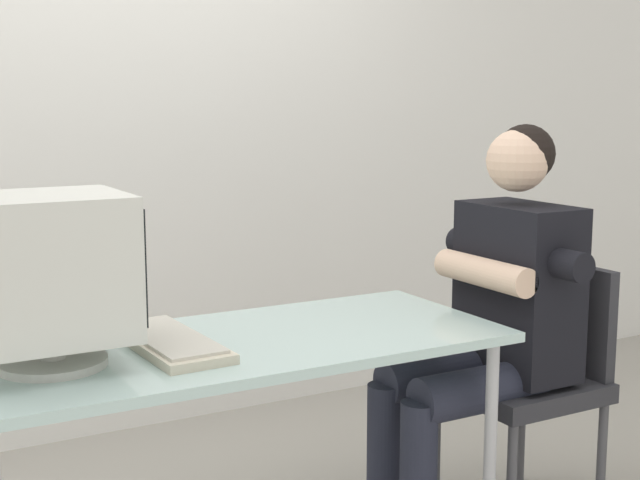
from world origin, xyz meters
The scene contains 6 objects.
wall_back centered at (0.30, 1.40, 1.50)m, with size 8.00×0.10×3.00m, color silver.
desk centered at (0.00, 0.00, 0.66)m, with size 1.45×0.62×0.72m.
crt_monitor centered at (-0.47, 0.00, 0.95)m, with size 0.37×0.34×0.41m.
keyboard centered at (-0.18, 0.03, 0.73)m, with size 0.20×0.47×0.03m.
office_chair centered at (1.04, -0.01, 0.48)m, with size 0.43×0.43×0.82m.
person_seated centered at (0.85, -0.01, 0.69)m, with size 0.73×0.59×1.27m.
Camera 1 is at (-0.92, -2.10, 1.35)m, focal length 49.85 mm.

